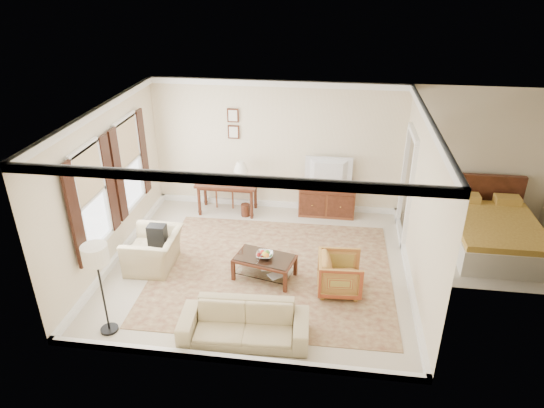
% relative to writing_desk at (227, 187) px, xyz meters
% --- Properties ---
extents(room_shell, '(5.51, 5.01, 2.91)m').
position_rel_writing_desk_xyz_m(room_shell, '(1.05, -2.07, 1.85)').
color(room_shell, beige).
rests_on(room_shell, ground).
extents(annex_bedroom, '(3.00, 2.70, 2.90)m').
position_rel_writing_desk_xyz_m(annex_bedroom, '(5.54, -0.92, -0.28)').
color(annex_bedroom, beige).
rests_on(annex_bedroom, ground).
extents(window_front, '(0.12, 1.56, 1.80)m').
position_rel_writing_desk_xyz_m(window_front, '(-1.65, -2.77, 0.93)').
color(window_front, '#CCB284').
rests_on(window_front, room_shell).
extents(window_rear, '(0.12, 1.56, 1.80)m').
position_rel_writing_desk_xyz_m(window_rear, '(-1.65, -1.17, 0.93)').
color(window_rear, '#CCB284').
rests_on(window_rear, room_shell).
extents(doorway, '(0.10, 1.12, 2.25)m').
position_rel_writing_desk_xyz_m(doorway, '(3.76, -0.57, 0.46)').
color(doorway, white).
rests_on(doorway, room_shell).
extents(rug, '(4.36, 3.75, 0.01)m').
position_rel_writing_desk_xyz_m(rug, '(1.31, -2.21, -0.61)').
color(rug, '#5C271E').
rests_on(rug, room_shell).
extents(writing_desk, '(1.33, 0.67, 0.73)m').
position_rel_writing_desk_xyz_m(writing_desk, '(0.00, 0.00, 0.00)').
color(writing_desk, '#532617').
rests_on(writing_desk, room_shell).
extents(desk_chair, '(0.46, 0.46, 1.05)m').
position_rel_writing_desk_xyz_m(desk_chair, '(-0.11, 0.35, -0.09)').
color(desk_chair, brown).
rests_on(desk_chair, room_shell).
extents(desk_lamp, '(0.32, 0.32, 0.50)m').
position_rel_writing_desk_xyz_m(desk_lamp, '(0.32, 0.00, 0.36)').
color(desk_lamp, silver).
rests_on(desk_lamp, writing_desk).
extents(framed_prints, '(0.25, 0.04, 0.68)m').
position_rel_writing_desk_xyz_m(framed_prints, '(0.10, 0.40, 1.32)').
color(framed_prints, '#532617').
rests_on(framed_prints, room_shell).
extents(sideboard, '(1.22, 0.47, 0.75)m').
position_rel_writing_desk_xyz_m(sideboard, '(2.21, 0.17, -0.24)').
color(sideboard, brown).
rests_on(sideboard, room_shell).
extents(tv, '(0.97, 0.56, 0.13)m').
position_rel_writing_desk_xyz_m(tv, '(2.21, 0.15, 0.62)').
color(tv, black).
rests_on(tv, sideboard).
extents(coffee_table, '(1.15, 0.83, 0.44)m').
position_rel_writing_desk_xyz_m(coffee_table, '(1.21, -2.43, -0.28)').
color(coffee_table, '#532617').
rests_on(coffee_table, room_shell).
extents(fruit_bowl, '(0.42, 0.42, 0.10)m').
position_rel_writing_desk_xyz_m(fruit_bowl, '(1.21, -2.44, -0.13)').
color(fruit_bowl, silver).
rests_on(fruit_bowl, coffee_table).
extents(book_a, '(0.28, 0.07, 0.38)m').
position_rel_writing_desk_xyz_m(book_a, '(1.13, -2.33, -0.44)').
color(book_a, brown).
rests_on(book_a, coffee_table).
extents(book_b, '(0.20, 0.23, 0.38)m').
position_rel_writing_desk_xyz_m(book_b, '(1.38, -2.48, -0.45)').
color(book_b, brown).
rests_on(book_b, coffee_table).
extents(striped_armchair, '(0.72, 0.76, 0.75)m').
position_rel_writing_desk_xyz_m(striped_armchair, '(2.53, -2.63, -0.24)').
color(striped_armchair, '#993E21').
rests_on(striped_armchair, room_shell).
extents(club_armchair, '(0.69, 1.05, 0.91)m').
position_rel_writing_desk_xyz_m(club_armchair, '(-0.87, -2.33, -0.16)').
color(club_armchair, tan).
rests_on(club_armchair, room_shell).
extents(backpack, '(0.26, 0.34, 0.40)m').
position_rel_writing_desk_xyz_m(backpack, '(-0.77, -2.32, 0.08)').
color(backpack, black).
rests_on(backpack, club_armchair).
extents(sofa, '(1.94, 0.66, 0.75)m').
position_rel_writing_desk_xyz_m(sofa, '(1.14, -4.02, -0.24)').
color(sofa, tan).
rests_on(sofa, room_shell).
extents(floor_lamp, '(0.37, 0.37, 1.52)m').
position_rel_writing_desk_xyz_m(floor_lamp, '(-0.95, -4.13, 0.65)').
color(floor_lamp, black).
rests_on(floor_lamp, room_shell).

